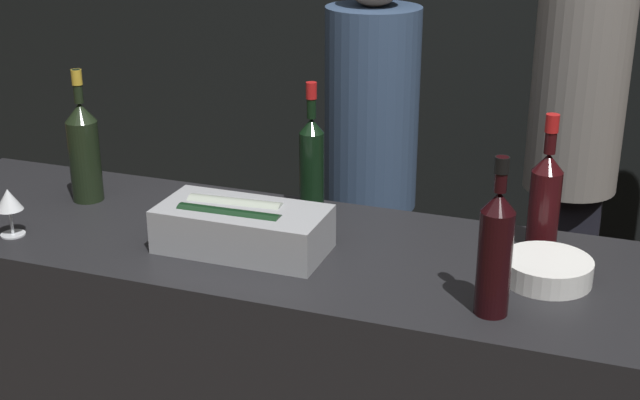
{
  "coord_description": "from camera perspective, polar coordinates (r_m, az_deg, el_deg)",
  "views": [
    {
      "loc": [
        0.72,
        -1.63,
        1.94
      ],
      "look_at": [
        0.0,
        0.36,
        1.12
      ],
      "focal_mm": 50.0,
      "sensor_mm": 36.0,
      "label": 1
    }
  ],
  "objects": [
    {
      "name": "bowl_white",
      "position": [
        2.17,
        14.33,
        -4.31
      ],
      "size": [
        0.21,
        0.21,
        0.06
      ],
      "color": "white",
      "rests_on": "bar_counter"
    },
    {
      "name": "wine_glass",
      "position": [
        2.46,
        -19.3,
        -0.09
      ],
      "size": [
        0.07,
        0.07,
        0.13
      ],
      "color": "silver",
      "rests_on": "bar_counter"
    },
    {
      "name": "champagne_bottle",
      "position": [
        2.64,
        -14.88,
        3.15
      ],
      "size": [
        0.09,
        0.09,
        0.39
      ],
      "color": "black",
      "rests_on": "bar_counter"
    },
    {
      "name": "ice_bin_with_bottles",
      "position": [
        2.26,
        -5.11,
        -1.7
      ],
      "size": [
        0.43,
        0.21,
        0.12
      ],
      "color": "#9EA0A5",
      "rests_on": "bar_counter"
    },
    {
      "name": "person_grey_polo",
      "position": [
        3.25,
        15.93,
        3.83
      ],
      "size": [
        0.32,
        0.32,
        1.8
      ],
      "rotation": [
        0.0,
        0.0,
        -2.77
      ],
      "color": "black",
      "rests_on": "ground_plane"
    },
    {
      "name": "red_wine_bottle_black_foil",
      "position": [
        1.95,
        11.16,
        -3.13
      ],
      "size": [
        0.08,
        0.08,
        0.36
      ],
      "color": "black",
      "rests_on": "bar_counter"
    },
    {
      "name": "person_in_hoodie",
      "position": [
        3.16,
        3.26,
        2.8
      ],
      "size": [
        0.33,
        0.33,
        1.68
      ],
      "rotation": [
        0.0,
        0.0,
        -3.05
      ],
      "color": "black",
      "rests_on": "ground_plane"
    },
    {
      "name": "red_wine_bottle_burgundy",
      "position": [
        2.47,
        -0.54,
        2.56
      ],
      "size": [
        0.07,
        0.07,
        0.37
      ],
      "color": "black",
      "rests_on": "bar_counter"
    },
    {
      "name": "red_wine_bottle_tall",
      "position": [
        2.31,
        14.21,
        0.27
      ],
      "size": [
        0.08,
        0.08,
        0.35
      ],
      "color": "black",
      "rests_on": "bar_counter"
    }
  ]
}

